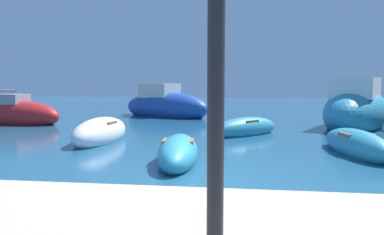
{
  "coord_description": "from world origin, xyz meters",
  "views": [
    {
      "loc": [
        0.54,
        -6.95,
        1.99
      ],
      "look_at": [
        -1.47,
        8.92,
        0.42
      ],
      "focal_mm": 33.46,
      "sensor_mm": 36.0,
      "label": 1
    }
  ],
  "objects_px": {
    "moored_boat_3": "(17,114)",
    "moored_boat_2": "(165,106)",
    "moored_boat_4": "(178,153)",
    "moored_boat_6": "(9,108)",
    "moored_boat_7": "(100,133)",
    "moored_boat_5": "(246,128)",
    "moored_boat_8": "(356,145)",
    "moored_boat_1": "(356,110)"
  },
  "relations": [
    {
      "from": "moored_boat_4",
      "to": "moored_boat_6",
      "type": "height_order",
      "value": "moored_boat_6"
    },
    {
      "from": "moored_boat_3",
      "to": "moored_boat_6",
      "type": "relative_size",
      "value": 1.22
    },
    {
      "from": "moored_boat_2",
      "to": "moored_boat_5",
      "type": "xyz_separation_m",
      "value": [
        4.56,
        -6.94,
        -0.38
      ]
    },
    {
      "from": "moored_boat_2",
      "to": "moored_boat_4",
      "type": "xyz_separation_m",
      "value": [
        2.79,
        -11.98,
        -0.38
      ]
    },
    {
      "from": "moored_boat_5",
      "to": "moored_boat_8",
      "type": "bearing_deg",
      "value": 86.57
    },
    {
      "from": "moored_boat_4",
      "to": "moored_boat_6",
      "type": "distance_m",
      "value": 17.16
    },
    {
      "from": "moored_boat_8",
      "to": "moored_boat_4",
      "type": "bearing_deg",
      "value": 99.07
    },
    {
      "from": "moored_boat_7",
      "to": "moored_boat_4",
      "type": "bearing_deg",
      "value": 53.09
    },
    {
      "from": "moored_boat_2",
      "to": "moored_boat_7",
      "type": "relative_size",
      "value": 1.84
    },
    {
      "from": "moored_boat_6",
      "to": "moored_boat_7",
      "type": "distance_m",
      "value": 12.98
    },
    {
      "from": "moored_boat_3",
      "to": "moored_boat_1",
      "type": "bearing_deg",
      "value": 12.33
    },
    {
      "from": "moored_boat_3",
      "to": "moored_boat_7",
      "type": "bearing_deg",
      "value": -27.99
    },
    {
      "from": "moored_boat_4",
      "to": "moored_boat_1",
      "type": "bearing_deg",
      "value": 136.06
    },
    {
      "from": "moored_boat_7",
      "to": "moored_boat_8",
      "type": "distance_m",
      "value": 7.95
    },
    {
      "from": "moored_boat_2",
      "to": "moored_boat_5",
      "type": "relative_size",
      "value": 2.08
    },
    {
      "from": "moored_boat_1",
      "to": "moored_boat_7",
      "type": "bearing_deg",
      "value": 145.45
    },
    {
      "from": "moored_boat_6",
      "to": "moored_boat_8",
      "type": "height_order",
      "value": "moored_boat_6"
    },
    {
      "from": "moored_boat_8",
      "to": "moored_boat_5",
      "type": "bearing_deg",
      "value": 31.2
    },
    {
      "from": "moored_boat_5",
      "to": "moored_boat_8",
      "type": "height_order",
      "value": "moored_boat_8"
    },
    {
      "from": "moored_boat_7",
      "to": "moored_boat_6",
      "type": "bearing_deg",
      "value": -128.83
    },
    {
      "from": "moored_boat_1",
      "to": "moored_boat_7",
      "type": "height_order",
      "value": "moored_boat_1"
    },
    {
      "from": "moored_boat_3",
      "to": "moored_boat_4",
      "type": "relative_size",
      "value": 1.54
    },
    {
      "from": "moored_boat_2",
      "to": "moored_boat_1",
      "type": "bearing_deg",
      "value": 6.7
    },
    {
      "from": "moored_boat_5",
      "to": "moored_boat_6",
      "type": "distance_m",
      "value": 15.78
    },
    {
      "from": "moored_boat_3",
      "to": "moored_boat_2",
      "type": "bearing_deg",
      "value": 45.9
    },
    {
      "from": "moored_boat_3",
      "to": "moored_boat_5",
      "type": "xyz_separation_m",
      "value": [
        10.84,
        -2.23,
        -0.21
      ]
    },
    {
      "from": "moored_boat_5",
      "to": "moored_boat_6",
      "type": "height_order",
      "value": "moored_boat_6"
    },
    {
      "from": "moored_boat_2",
      "to": "moored_boat_7",
      "type": "bearing_deg",
      "value": -63.66
    },
    {
      "from": "moored_boat_4",
      "to": "moored_boat_7",
      "type": "distance_m",
      "value": 4.18
    },
    {
      "from": "moored_boat_1",
      "to": "moored_boat_6",
      "type": "xyz_separation_m",
      "value": [
        -19.29,
        3.56,
        -0.31
      ]
    },
    {
      "from": "moored_boat_4",
      "to": "moored_boat_5",
      "type": "xyz_separation_m",
      "value": [
        1.77,
        5.04,
        0.0
      ]
    },
    {
      "from": "moored_boat_1",
      "to": "moored_boat_4",
      "type": "xyz_separation_m",
      "value": [
        -6.76,
        -8.17,
        -0.49
      ]
    },
    {
      "from": "moored_boat_6",
      "to": "moored_boat_8",
      "type": "distance_m",
      "value": 19.99
    },
    {
      "from": "moored_boat_3",
      "to": "moored_boat_6",
      "type": "xyz_separation_m",
      "value": [
        -3.45,
        4.45,
        -0.03
      ]
    },
    {
      "from": "moored_boat_4",
      "to": "moored_boat_7",
      "type": "height_order",
      "value": "moored_boat_7"
    },
    {
      "from": "moored_boat_2",
      "to": "moored_boat_5",
      "type": "height_order",
      "value": "moored_boat_2"
    },
    {
      "from": "moored_boat_6",
      "to": "moored_boat_3",
      "type": "bearing_deg",
      "value": -102.3
    },
    {
      "from": "moored_boat_1",
      "to": "moored_boat_3",
      "type": "bearing_deg",
      "value": 120.08
    },
    {
      "from": "moored_boat_1",
      "to": "moored_boat_5",
      "type": "bearing_deg",
      "value": 148.93
    },
    {
      "from": "moored_boat_2",
      "to": "moored_boat_7",
      "type": "height_order",
      "value": "moored_boat_2"
    },
    {
      "from": "moored_boat_4",
      "to": "moored_boat_5",
      "type": "bearing_deg",
      "value": 156.31
    },
    {
      "from": "moored_boat_4",
      "to": "moored_boat_6",
      "type": "xyz_separation_m",
      "value": [
        -12.52,
        11.73,
        0.19
      ]
    }
  ]
}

